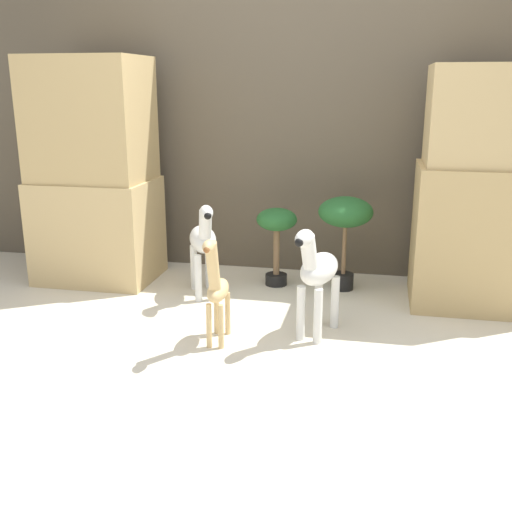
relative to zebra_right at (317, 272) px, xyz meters
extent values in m
plane|color=beige|center=(-0.36, -0.27, -0.37)|extent=(14.00, 14.00, 0.00)
cube|color=brown|center=(-0.36, 1.25, 0.73)|extent=(6.40, 0.08, 2.20)
cube|color=tan|center=(-1.66, 0.73, -0.01)|extent=(0.81, 0.61, 0.72)
cube|color=tan|center=(-1.66, 0.73, 0.77)|extent=(0.77, 0.58, 0.83)
cube|color=tan|center=(0.94, 0.73, 0.07)|extent=(0.81, 0.61, 0.89)
cube|color=tan|center=(0.94, 0.73, 0.81)|extent=(0.74, 0.56, 0.60)
cylinder|color=silver|center=(0.02, -0.11, -0.22)|extent=(0.05, 0.05, 0.31)
cylinder|color=silver|center=(-0.08, -0.08, -0.22)|extent=(0.05, 0.05, 0.31)
cylinder|color=silver|center=(0.09, 0.13, -0.22)|extent=(0.05, 0.05, 0.31)
cylinder|color=silver|center=(0.00, 0.16, -0.22)|extent=(0.05, 0.05, 0.31)
ellipsoid|color=silver|center=(0.01, 0.03, 0.01)|extent=(0.27, 0.39, 0.17)
cylinder|color=silver|center=(-0.04, -0.12, 0.14)|extent=(0.12, 0.16, 0.22)
ellipsoid|color=silver|center=(-0.05, -0.18, 0.24)|extent=(0.12, 0.17, 0.09)
sphere|color=black|center=(-0.07, -0.24, 0.23)|extent=(0.05, 0.05, 0.05)
cube|color=black|center=(-0.04, -0.12, 0.15)|extent=(0.04, 0.09, 0.18)
cylinder|color=silver|center=(-0.72, 0.44, -0.22)|extent=(0.05, 0.05, 0.31)
cylinder|color=silver|center=(-0.81, 0.40, -0.22)|extent=(0.05, 0.05, 0.31)
cylinder|color=silver|center=(-0.82, 0.67, -0.22)|extent=(0.05, 0.05, 0.31)
cylinder|color=silver|center=(-0.91, 0.63, -0.22)|extent=(0.05, 0.05, 0.31)
ellipsoid|color=silver|center=(-0.81, 0.53, 0.01)|extent=(0.30, 0.40, 0.17)
cylinder|color=silver|center=(-0.75, 0.39, 0.14)|extent=(0.13, 0.16, 0.22)
ellipsoid|color=silver|center=(-0.73, 0.34, 0.24)|extent=(0.14, 0.17, 0.09)
sphere|color=black|center=(-0.70, 0.28, 0.23)|extent=(0.05, 0.05, 0.05)
cube|color=black|center=(-0.75, 0.39, 0.15)|extent=(0.05, 0.08, 0.18)
cylinder|color=tan|center=(-0.48, -0.28, -0.25)|extent=(0.03, 0.03, 0.25)
cylinder|color=tan|center=(-0.54, -0.28, -0.25)|extent=(0.03, 0.03, 0.25)
cylinder|color=tan|center=(-0.49, -0.09, -0.25)|extent=(0.03, 0.03, 0.25)
cylinder|color=tan|center=(-0.55, -0.09, -0.25)|extent=(0.03, 0.03, 0.25)
ellipsoid|color=tan|center=(-0.52, -0.18, -0.08)|extent=(0.13, 0.28, 0.11)
cylinder|color=tan|center=(-0.51, -0.30, 0.09)|extent=(0.07, 0.16, 0.30)
ellipsoid|color=tan|center=(-0.50, -0.39, 0.22)|extent=(0.07, 0.11, 0.06)
sphere|color=brown|center=(-0.50, -0.44, 0.22)|extent=(0.03, 0.03, 0.03)
cylinder|color=black|center=(-0.37, 0.83, -0.33)|extent=(0.15, 0.15, 0.08)
cylinder|color=brown|center=(-0.37, 0.83, -0.14)|extent=(0.04, 0.04, 0.32)
ellipsoid|color=#235B28|center=(-0.37, 0.83, 0.10)|extent=(0.28, 0.28, 0.15)
cylinder|color=black|center=(0.10, 0.83, -0.32)|extent=(0.15, 0.15, 0.11)
cylinder|color=brown|center=(0.10, 0.83, -0.09)|extent=(0.03, 0.03, 0.33)
ellipsoid|color=#235B28|center=(0.10, 0.83, 0.17)|extent=(0.37, 0.37, 0.20)
camera|label=1|loc=(0.31, -3.14, 1.00)|focal=42.00mm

